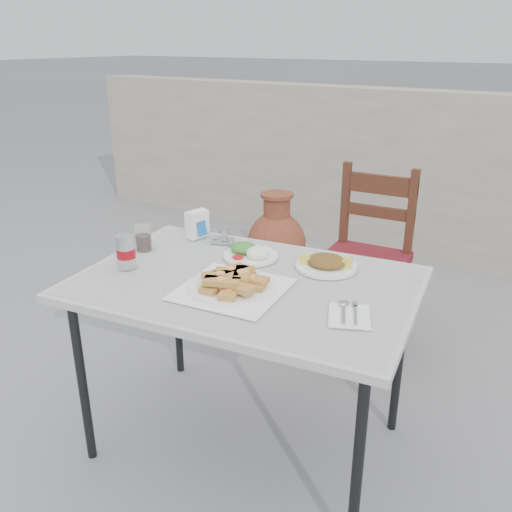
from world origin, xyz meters
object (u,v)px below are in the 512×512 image
Objects in this scene: chair at (366,256)px; salad_chopped_plate at (326,263)px; condiment_caddy at (222,237)px; pide_plate at (232,281)px; salad_rice_plate at (250,252)px; terracotta_urn at (276,249)px; cafe_table at (246,292)px; napkin_holder at (197,224)px; cola_glass at (143,239)px; soda_can at (126,252)px.

salad_chopped_plate is at bearing -84.46° from chair.
salad_chopped_plate is 0.49m from condiment_caddy.
salad_rice_plate is at bearing 111.83° from pide_plate.
pide_plate is at bearing -65.23° from terracotta_urn.
condiment_caddy reaches higher than cafe_table.
salad_rice_plate is 1.85× the size of napkin_holder.
cafe_table is at bearing -60.50° from salad_rice_plate.
napkin_holder is (-0.43, 0.35, 0.03)m from pide_plate.
napkin_holder is (0.09, 0.23, 0.02)m from cola_glass.
napkin_holder is 0.13m from condiment_caddy.
cola_glass is (-0.52, 0.02, 0.09)m from cafe_table.
chair is (0.05, 1.12, -0.28)m from pide_plate.
pide_plate reaches higher than condiment_caddy.
salad_rice_plate is 0.33m from napkin_holder.
salad_rice_plate is 0.32× the size of terracotta_urn.
soda_can reaches higher than napkin_holder.
napkin_holder is at bearing 167.26° from salad_rice_plate.
cafe_table is at bearing -2.38° from cola_glass.
terracotta_urn is (-0.81, 0.99, -0.44)m from salad_chopped_plate.
condiment_caddy is 0.12× the size of chair.
cola_glass is 1.19m from chair.
salad_rice_plate is 0.48m from soda_can.
chair is (0.49, 0.77, -0.30)m from napkin_holder.
pide_plate is 1.54m from terracotta_urn.
soda_can reaches higher than salad_chopped_plate.
pide_plate is 3.07× the size of soda_can.
napkin_holder is at bearing -176.64° from condiment_caddy.
terracotta_urn is (-0.09, 1.22, -0.46)m from cola_glass.
cola_glass reaches higher than cafe_table.
chair is at bearing 99.91° from salad_chopped_plate.
soda_can reaches higher than cola_glass.
salad_chopped_plate is (0.19, 0.35, -0.01)m from pide_plate.
cafe_table is 1.04m from chair.
chair reaches higher than salad_chopped_plate.
salad_chopped_plate is (0.20, 0.25, 0.07)m from cafe_table.
pide_plate is at bearing -12.75° from cola_glass.
soda_can reaches higher than condiment_caddy.
napkin_holder reaches higher than condiment_caddy.
condiment_caddy reaches higher than salad_rice_plate.
chair is at bearing 86.56° from cafe_table.
pide_plate is at bearing -84.89° from cafe_table.
chair is at bearing -18.07° from terracotta_urn.
salad_rice_plate is (-0.10, 0.18, 0.07)m from cafe_table.
napkin_holder reaches higher than salad_chopped_plate.
cafe_table is 10.36× the size of soda_can.
salad_chopped_plate is at bearing 32.35° from soda_can.
condiment_caddy is at bearing 157.56° from salad_rice_plate.
soda_can is 0.13× the size of chair.
napkin_holder reaches higher than terracotta_urn.
soda_can reaches higher than salad_rice_plate.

